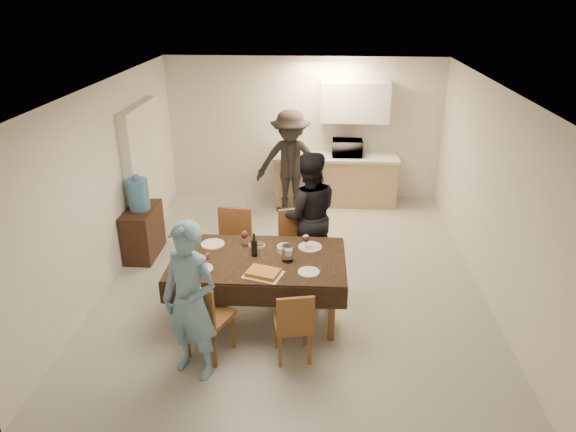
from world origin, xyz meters
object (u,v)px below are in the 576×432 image
at_px(console, 143,232).
at_px(person_kitchen, 290,162).
at_px(person_far, 308,215).
at_px(dining_table, 258,261).
at_px(wine_bottle, 254,245).
at_px(microwave, 347,148).
at_px(water_pitcher, 288,253).
at_px(person_near, 190,302).
at_px(savoury_tart, 263,273).
at_px(water_jug, 138,194).

distance_m(console, person_kitchen, 2.80).
relative_size(console, person_far, 0.46).
xyz_separation_m(dining_table, wine_bottle, (-0.05, 0.05, 0.18)).
xyz_separation_m(microwave, person_far, (-0.63, -2.63, -0.17)).
bearing_deg(water_pitcher, person_near, -131.99).
bearing_deg(person_kitchen, savoury_tart, -91.33).
xyz_separation_m(water_pitcher, person_kitchen, (-0.17, 3.28, 0.02)).
xyz_separation_m(dining_table, console, (-1.90, 1.44, -0.38)).
height_order(savoury_tart, person_far, person_far).
distance_m(water_jug, person_far, 2.48).
height_order(console, person_near, person_near).
distance_m(person_near, person_kitchen, 4.34).
bearing_deg(person_kitchen, water_jug, -139.26).
distance_m(savoury_tart, person_kitchen, 3.61).
distance_m(wine_bottle, water_pitcher, 0.41).
relative_size(dining_table, person_far, 1.14).
bearing_deg(wine_bottle, person_kitchen, 85.80).
bearing_deg(microwave, water_pitcher, 77.47).
relative_size(water_jug, water_pitcher, 2.25).
distance_m(person_far, person_kitchen, 2.21).
xyz_separation_m(console, savoury_tart, (2.00, -1.82, 0.44)).
relative_size(water_jug, person_near, 0.26).
height_order(water_jug, water_pitcher, water_jug).
relative_size(wine_bottle, person_near, 0.17).
xyz_separation_m(water_jug, person_far, (2.45, -0.39, -0.08)).
distance_m(water_jug, water_pitcher, 2.70).
xyz_separation_m(dining_table, water_jug, (-1.90, 1.44, 0.22)).
xyz_separation_m(microwave, person_near, (-1.73, -4.73, -0.21)).
bearing_deg(person_near, person_far, 84.16).
height_order(console, person_kitchen, person_kitchen).
distance_m(microwave, person_near, 5.04).
height_order(wine_bottle, water_pitcher, wine_bottle).
height_order(water_jug, savoury_tart, water_jug).
bearing_deg(console, savoury_tart, -42.35).
bearing_deg(wine_bottle, person_far, 59.04).
bearing_deg(microwave, person_kitchen, 24.32).
distance_m(wine_bottle, microwave, 3.84).
height_order(dining_table, microwave, microwave).
height_order(water_pitcher, person_far, person_far).
height_order(dining_table, person_kitchen, person_kitchen).
bearing_deg(microwave, person_near, 69.92).
bearing_deg(dining_table, console, 142.37).
height_order(wine_bottle, person_far, person_far).
distance_m(dining_table, person_far, 1.19).
relative_size(savoury_tart, microwave, 0.76).
xyz_separation_m(console, water_pitcher, (2.25, -1.49, 0.52)).
xyz_separation_m(console, water_jug, (0.00, 0.00, 0.60)).
xyz_separation_m(console, microwave, (3.08, 2.24, 0.68)).
distance_m(water_jug, microwave, 3.81).
bearing_deg(dining_table, person_near, -118.07).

